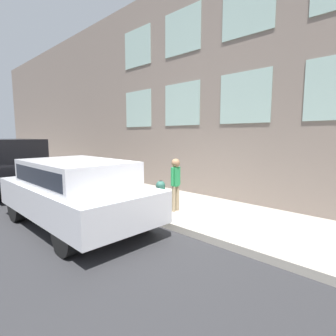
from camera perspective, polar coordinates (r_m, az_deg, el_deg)
The scene contains 7 objects.
ground_plane at distance 6.87m, azimuth -5.61°, elevation -11.26°, with size 80.00×80.00×0.00m, color #2D2D30.
sidewalk at distance 7.81m, azimuth 2.56°, elevation -8.36°, with size 2.88×60.00×0.15m.
building_facade at distance 8.92m, azimuth 9.83°, elevation 17.21°, with size 0.33×40.00×7.47m.
fire_hydrant at distance 7.17m, azimuth -1.62°, elevation -5.81°, with size 0.33×0.45×0.79m.
person at distance 6.93m, azimuth 1.67°, elevation -2.57°, with size 0.34×0.22×1.40m.
parked_truck_silver_near at distance 6.58m, azimuth -19.50°, elevation -4.14°, with size 2.01×4.47×1.59m.
parked_truck_black_far at distance 11.64m, azimuth -31.09°, elevation 1.14°, with size 1.99×4.57×2.02m.
Camera 1 is at (-4.19, -4.99, 2.17)m, focal length 28.00 mm.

